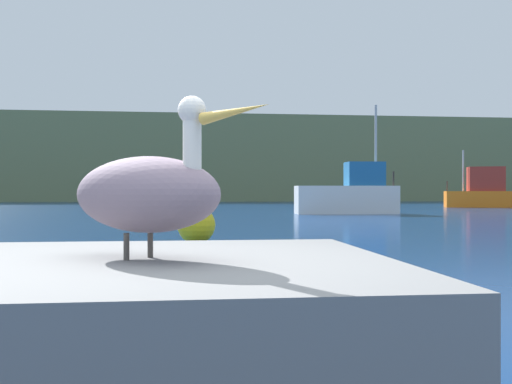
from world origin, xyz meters
The scene contains 6 objects.
hillside_backdrop centered at (0.00, 67.23, 4.74)m, with size 140.00×13.74×9.48m, color #6B7A51.
pier_dock centered at (-0.25, 0.16, 0.35)m, with size 2.58×2.37×0.71m, color gray.
pelican centered at (-0.24, 0.15, 1.06)m, with size 1.10×1.09×0.82m.
fishing_boat_orange centered at (20.55, 35.30, 0.99)m, with size 6.21×3.58×3.93m.
fishing_boat_white centered at (7.85, 24.82, 0.94)m, with size 4.90×1.69×5.25m.
mooring_buoy centered at (0.19, 9.13, 0.39)m, with size 0.77×0.77×0.77m, color yellow.
Camera 1 is at (-0.05, -2.96, 1.06)m, focal length 41.71 mm.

